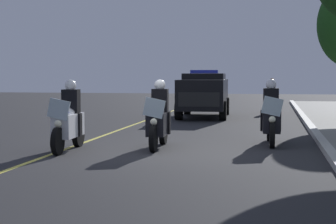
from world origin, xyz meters
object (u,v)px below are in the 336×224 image
at_px(police_motorcycle_lead_right, 159,120).
at_px(cyclist_background, 272,95).
at_px(police_motorcycle_trailing, 271,118).
at_px(police_suv, 204,93).
at_px(police_motorcycle_lead_left, 69,122).

distance_m(police_motorcycle_lead_right, cyclist_background, 13.64).
height_order(police_motorcycle_trailing, police_suv, police_suv).
distance_m(police_motorcycle_trailing, police_suv, 9.26).
height_order(police_motorcycle_lead_left, police_motorcycle_trailing, same).
bearing_deg(cyclist_background, police_motorcycle_lead_right, -11.80).
xyz_separation_m(police_motorcycle_lead_left, police_motorcycle_lead_right, (-0.90, 2.04, 0.00)).
relative_size(police_motorcycle_trailing, cyclist_background, 1.22).
bearing_deg(police_motorcycle_lead_left, police_motorcycle_lead_right, 113.79).
xyz_separation_m(police_motorcycle_lead_left, cyclist_background, (-14.25, 4.83, 0.14)).
relative_size(police_motorcycle_lead_right, police_motorcycle_trailing, 1.00).
bearing_deg(police_motorcycle_trailing, police_motorcycle_lead_right, -65.89).
bearing_deg(police_motorcycle_lead_right, police_motorcycle_lead_left, -66.21).
relative_size(police_motorcycle_lead_right, cyclist_background, 1.22).
bearing_deg(police_motorcycle_lead_left, police_suv, 170.05).
height_order(police_motorcycle_lead_right, police_motorcycle_trailing, same).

